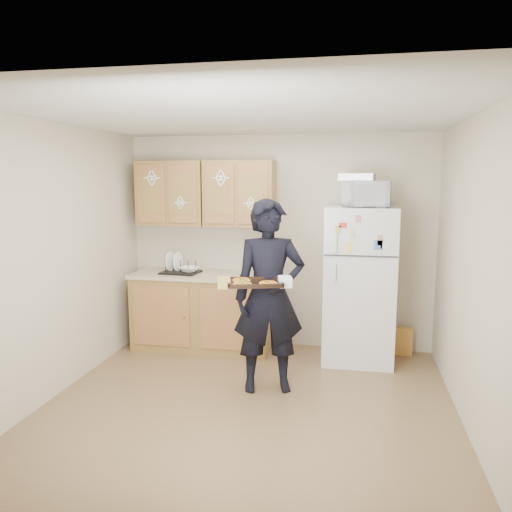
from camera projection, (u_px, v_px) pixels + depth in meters
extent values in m
plane|color=brown|center=(247.00, 408.00, 4.37)|extent=(3.60, 3.60, 0.00)
plane|color=silver|center=(246.00, 115.00, 3.99)|extent=(3.60, 3.60, 0.00)
cube|color=#C2B69D|center=(278.00, 242.00, 5.93)|extent=(3.60, 0.04, 2.50)
cube|color=#C2B69D|center=(169.00, 332.00, 2.44)|extent=(3.60, 0.04, 2.50)
cube|color=#C2B69D|center=(53.00, 262.00, 4.52)|extent=(0.04, 3.60, 2.50)
cube|color=#C2B69D|center=(475.00, 276.00, 3.84)|extent=(0.04, 3.60, 2.50)
cube|color=silver|center=(359.00, 285.00, 5.45)|extent=(0.75, 0.70, 1.70)
cube|color=olive|center=(203.00, 312.00, 5.90)|extent=(1.60, 0.60, 0.86)
cube|color=#BDA891|center=(202.00, 275.00, 5.83)|extent=(1.64, 0.64, 0.04)
cube|color=olive|center=(172.00, 193.00, 5.90)|extent=(0.80, 0.33, 0.75)
cube|color=olive|center=(240.00, 194.00, 5.74)|extent=(0.80, 0.33, 0.75)
cube|color=#EEB554|center=(403.00, 341.00, 5.69)|extent=(0.20, 0.07, 0.32)
imported|color=black|center=(269.00, 296.00, 4.65)|extent=(0.76, 0.60, 1.82)
cube|color=black|center=(255.00, 283.00, 4.36)|extent=(0.56, 0.47, 0.04)
cylinder|color=orange|center=(242.00, 283.00, 4.27)|extent=(0.16, 0.16, 0.02)
cylinder|color=orange|center=(268.00, 283.00, 4.29)|extent=(0.16, 0.16, 0.02)
cylinder|color=orange|center=(241.00, 280.00, 4.43)|extent=(0.16, 0.16, 0.02)
imported|color=silver|center=(366.00, 194.00, 5.24)|extent=(0.52, 0.38, 0.27)
cube|color=#B2B1B8|center=(357.00, 177.00, 5.26)|extent=(0.40, 0.30, 0.08)
cube|color=black|center=(181.00, 266.00, 5.84)|extent=(0.45, 0.35, 0.17)
imported|color=white|center=(190.00, 269.00, 5.83)|extent=(0.29, 0.29, 0.06)
imported|color=silver|center=(245.00, 269.00, 5.63)|extent=(0.09, 0.09, 0.17)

